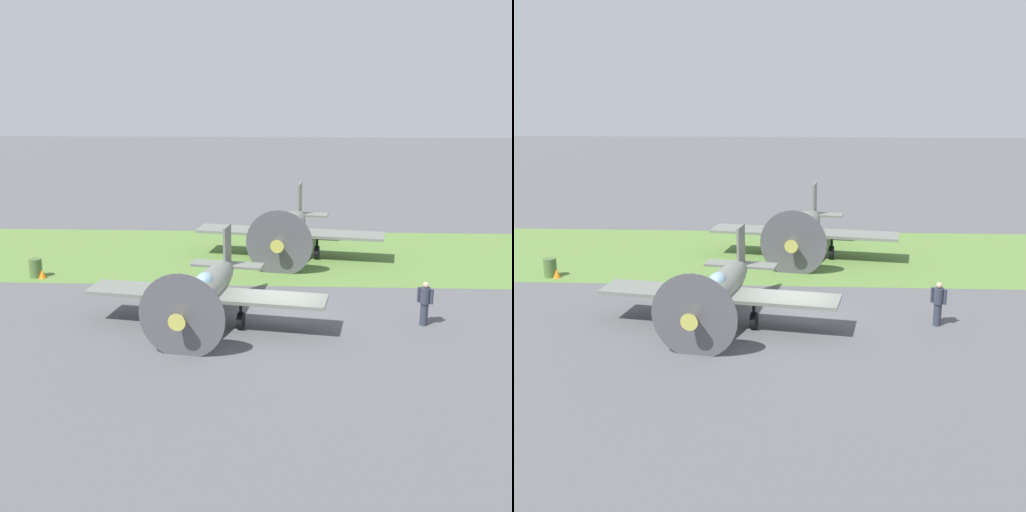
% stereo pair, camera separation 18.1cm
% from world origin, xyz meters
% --- Properties ---
extents(ground_plane, '(160.00, 160.00, 0.00)m').
position_xyz_m(ground_plane, '(0.00, 0.00, 0.00)').
color(ground_plane, '#515154').
extents(grass_verge, '(120.00, 11.00, 0.01)m').
position_xyz_m(grass_verge, '(0.00, -10.22, 0.00)').
color(grass_verge, '#567A38').
rests_on(grass_verge, ground).
extents(airplane_lead, '(9.38, 7.47, 3.32)m').
position_xyz_m(airplane_lead, '(2.88, 0.07, 1.39)').
color(airplane_lead, slate).
rests_on(airplane_lead, ground).
extents(airplane_wingman, '(9.97, 7.94, 3.53)m').
position_xyz_m(airplane_wingman, '(-0.35, -10.13, 1.48)').
color(airplane_wingman, slate).
rests_on(airplane_wingman, ground).
extents(ground_crew_mechanic, '(0.57, 0.38, 1.73)m').
position_xyz_m(ground_crew_mechanic, '(-5.46, -0.09, 0.91)').
color(ground_crew_mechanic, '#2D3342').
rests_on(ground_crew_mechanic, ground).
extents(fuel_drum, '(0.60, 0.60, 0.90)m').
position_xyz_m(fuel_drum, '(11.76, -5.66, 0.45)').
color(fuel_drum, '#476633').
rests_on(fuel_drum, ground).
extents(runway_marker_cone, '(0.36, 0.36, 0.44)m').
position_xyz_m(runway_marker_cone, '(11.39, -5.47, 0.22)').
color(runway_marker_cone, orange).
rests_on(runway_marker_cone, ground).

